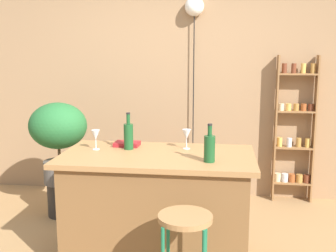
# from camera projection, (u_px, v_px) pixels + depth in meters

# --- Properties ---
(back_wall) EXTENTS (6.40, 0.10, 2.80)m
(back_wall) POSITION_uv_depth(u_px,v_px,m) (179.00, 76.00, 4.74)
(back_wall) COLOR #997551
(back_wall) RESTS_ON ground
(kitchen_counter) EXTENTS (1.52, 0.83, 0.88)m
(kitchen_counter) POSITION_uv_depth(u_px,v_px,m) (158.00, 206.00, 3.30)
(kitchen_counter) COLOR brown
(kitchen_counter) RESTS_ON ground
(bar_stool) EXTENTS (0.35, 0.35, 0.67)m
(bar_stool) POSITION_uv_depth(u_px,v_px,m) (185.00, 240.00, 2.59)
(bar_stool) COLOR #196642
(bar_stool) RESTS_ON ground
(spice_shelf) EXTENTS (0.44, 0.13, 1.64)m
(spice_shelf) POSITION_uv_depth(u_px,v_px,m) (294.00, 132.00, 4.55)
(spice_shelf) COLOR olive
(spice_shelf) RESTS_ON ground
(plant_stool) EXTENTS (0.28, 0.28, 0.35)m
(plant_stool) POSITION_uv_depth(u_px,v_px,m) (62.00, 199.00, 4.23)
(plant_stool) COLOR #2D2823
(plant_stool) RESTS_ON ground
(potted_plant) EXTENTS (0.58, 0.52, 0.83)m
(potted_plant) POSITION_uv_depth(u_px,v_px,m) (58.00, 133.00, 4.10)
(potted_plant) COLOR #514C47
(potted_plant) RESTS_ON plant_stool
(bottle_sauce_amber) EXTENTS (0.08, 0.08, 0.31)m
(bottle_sauce_amber) POSITION_uv_depth(u_px,v_px,m) (129.00, 135.00, 3.36)
(bottle_sauce_amber) COLOR #194C23
(bottle_sauce_amber) RESTS_ON kitchen_counter
(bottle_wine_red) EXTENTS (0.08, 0.08, 0.28)m
(bottle_wine_red) POSITION_uv_depth(u_px,v_px,m) (210.00, 148.00, 2.98)
(bottle_wine_red) COLOR #194C23
(bottle_wine_red) RESTS_ON kitchen_counter
(wine_glass_left) EXTENTS (0.07, 0.07, 0.16)m
(wine_glass_left) POSITION_uv_depth(u_px,v_px,m) (187.00, 135.00, 3.38)
(wine_glass_left) COLOR silver
(wine_glass_left) RESTS_ON kitchen_counter
(wine_glass_center) EXTENTS (0.07, 0.07, 0.16)m
(wine_glass_center) POSITION_uv_depth(u_px,v_px,m) (96.00, 136.00, 3.35)
(wine_glass_center) COLOR silver
(wine_glass_center) RESTS_ON kitchen_counter
(cookbook) EXTENTS (0.21, 0.16, 0.03)m
(cookbook) POSITION_uv_depth(u_px,v_px,m) (127.00, 144.00, 3.49)
(cookbook) COLOR maroon
(cookbook) RESTS_ON kitchen_counter
(pendant_globe_light) EXTENTS (0.21, 0.21, 2.27)m
(pendant_globe_light) POSITION_uv_depth(u_px,v_px,m) (194.00, 10.00, 4.48)
(pendant_globe_light) COLOR black
(pendant_globe_light) RESTS_ON ground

